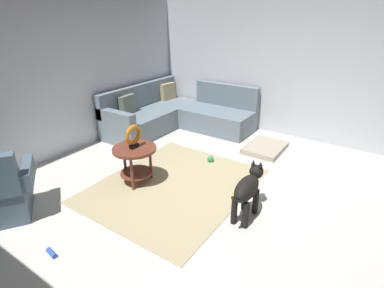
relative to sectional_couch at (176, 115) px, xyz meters
name	(u,v)px	position (x,y,z in m)	size (l,w,h in m)	color
ground_plane	(212,211)	(-1.99, -2.02, -0.34)	(6.00, 6.00, 0.10)	silver
wall_back	(52,73)	(-1.99, 0.92, 1.06)	(6.00, 0.12, 2.70)	silver
wall_right	(296,65)	(0.95, -2.02, 1.06)	(0.12, 6.00, 2.70)	silver
area_rug	(174,185)	(-1.84, -1.32, -0.28)	(2.30, 1.90, 0.01)	tan
sectional_couch	(176,115)	(0.00, 0.00, 0.00)	(2.20, 2.25, 0.88)	slate
side_table	(135,156)	(-2.05, -0.82, 0.13)	(0.60, 0.60, 0.54)	brown
torus_sculpture	(133,136)	(-2.05, -0.82, 0.42)	(0.28, 0.08, 0.33)	black
dog_bed_mat	(265,148)	(-0.01, -1.94, -0.24)	(0.80, 0.60, 0.09)	#B2A38E
dog	(248,188)	(-1.90, -2.44, 0.09)	(0.85, 0.24, 0.63)	black
dog_toy_ball	(210,159)	(-0.93, -1.38, -0.24)	(0.11, 0.11, 0.11)	green
dog_toy_rope	(51,253)	(-3.57, -1.09, -0.26)	(0.05, 0.05, 0.15)	blue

